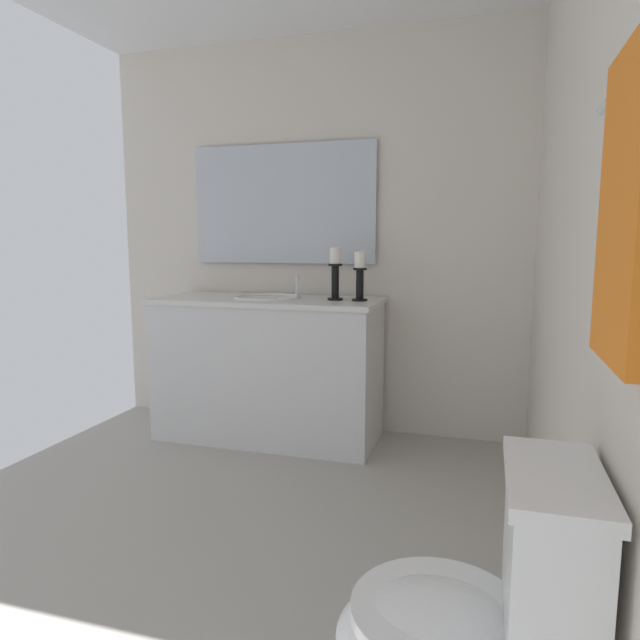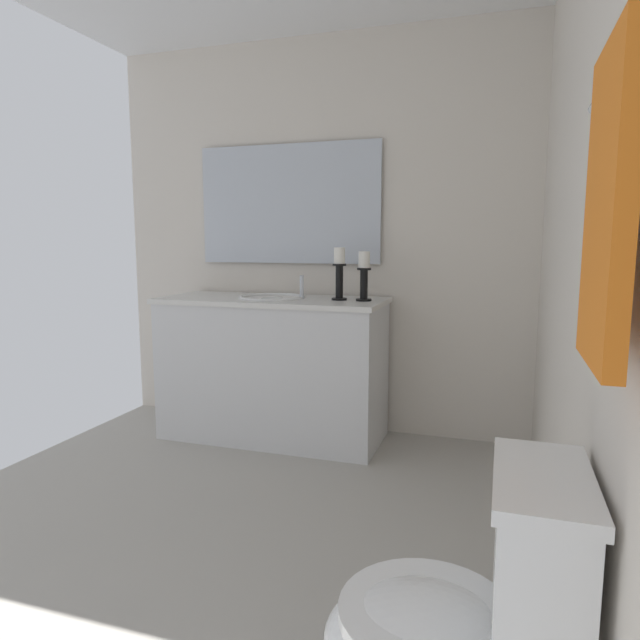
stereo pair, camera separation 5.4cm
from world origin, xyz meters
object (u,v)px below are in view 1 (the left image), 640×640
mirror (283,204)px  toilet (470,633)px  vanity_cabinet (268,368)px  candle_holder_tall (360,275)px  towel_near_vanity (626,208)px  sink_basin (268,304)px  candle_holder_short (335,272)px

mirror → toilet: 2.80m
vanity_cabinet → candle_holder_tall: bearing=91.0°
toilet → towel_near_vanity: (0.19, 0.20, 0.89)m
sink_basin → candle_holder_tall: bearing=91.0°
sink_basin → candle_holder_short: bearing=91.5°
sink_basin → mirror: size_ratio=0.33×
mirror → candle_holder_tall: mirror is taller
candle_holder_tall → sink_basin: bearing=-89.0°
candle_holder_tall → toilet: (1.98, 0.69, -0.65)m
candle_holder_tall → candle_holder_short: size_ratio=0.93×
mirror → toilet: size_ratio=1.60×
toilet → towel_near_vanity: towel_near_vanity is taller
candle_holder_tall → toilet: size_ratio=0.38×
sink_basin → towel_near_vanity: (2.16, 1.46, 0.43)m
vanity_cabinet → candle_holder_tall: 0.81m
candle_holder_short → candle_holder_tall: bearing=89.4°
sink_basin → candle_holder_tall: size_ratio=1.42×
mirror → candle_holder_short: (0.27, 0.42, -0.41)m
mirror → towel_near_vanity: 2.85m
toilet → towel_near_vanity: 0.93m
vanity_cabinet → sink_basin: bearing=90.0°
sink_basin → towel_near_vanity: towel_near_vanity is taller
vanity_cabinet → candle_holder_short: size_ratio=4.50×
vanity_cabinet → towel_near_vanity: towel_near_vanity is taller
vanity_cabinet → towel_near_vanity: 2.74m
towel_near_vanity → candle_holder_tall: bearing=-157.5°
sink_basin → candle_holder_short: (-0.01, 0.42, 0.20)m
candle_holder_short → toilet: candle_holder_short is taller
candle_holder_short → towel_near_vanity: bearing=25.7°
vanity_cabinet → toilet: size_ratio=1.83×
towel_near_vanity → vanity_cabinet: bearing=-145.9°
candle_holder_tall → candle_holder_short: 0.15m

